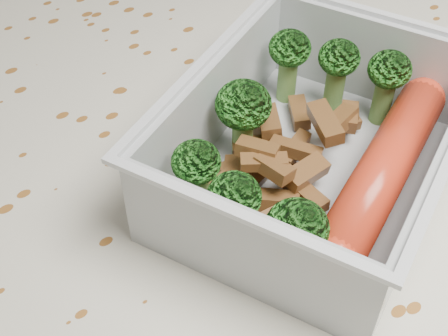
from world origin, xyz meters
TOP-DOWN VIEW (x-y plane):
  - dining_table at (0.00, 0.00)m, footprint 1.40×0.90m
  - tablecloth at (0.00, 0.00)m, footprint 1.46×0.96m
  - lunch_container at (0.04, -0.02)m, footprint 0.25×0.22m
  - broccoli_florets at (0.03, -0.01)m, footprint 0.18×0.15m
  - meat_pile at (0.03, -0.01)m, footprint 0.12×0.09m
  - sausage at (0.06, -0.06)m, footprint 0.17×0.08m

SIDE VIEW (x-z plane):
  - dining_table at x=0.00m, z-range 0.29..1.04m
  - tablecloth at x=0.00m, z-range 0.62..0.81m
  - meat_pile at x=0.03m, z-range 0.76..0.79m
  - lunch_container at x=0.04m, z-range 0.74..0.82m
  - sausage at x=0.06m, z-range 0.77..0.80m
  - broccoli_florets at x=0.03m, z-range 0.77..0.83m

